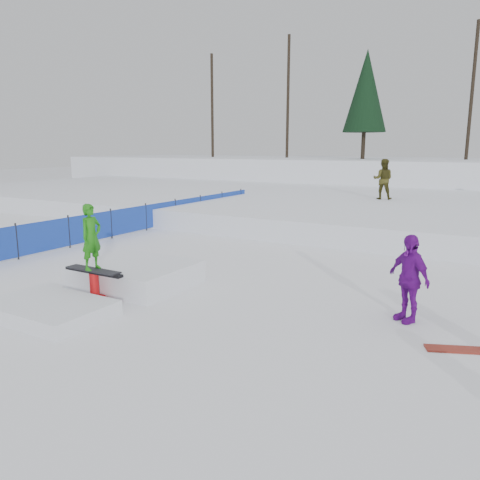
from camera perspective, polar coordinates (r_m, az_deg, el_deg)
The scene contains 8 objects.
ground at distance 10.18m, azimuth -8.17°, elevation -7.73°, with size 120.00×120.00×0.00m, color white.
snow_berm at distance 38.06m, azimuth 21.08°, elevation 7.37°, with size 60.00×14.00×2.40m, color white.
snow_midrise at distance 24.45m, azimuth 15.63°, elevation 4.06°, with size 50.00×18.00×0.80m, color white.
safety_fence at distance 19.07m, azimuth -11.38°, elevation 2.77°, with size 0.05×16.00×1.10m.
walker_olive at distance 23.78m, azimuth 17.04°, elevation 7.10°, with size 0.94×0.73×1.94m, color #3C3813.
spectator_purple at distance 9.46m, azimuth 19.87°, elevation -4.40°, with size 0.99×0.41×1.70m, color #710E96.
loose_board_red at distance 8.75m, azimuth 26.21°, elevation -11.95°, with size 1.40×0.28×0.03m, color maroon.
jib_rail_feature at distance 11.13m, azimuth -15.14°, elevation -4.71°, with size 2.60×4.40×2.11m.
Camera 1 is at (6.01, -7.53, 3.29)m, focal length 35.00 mm.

